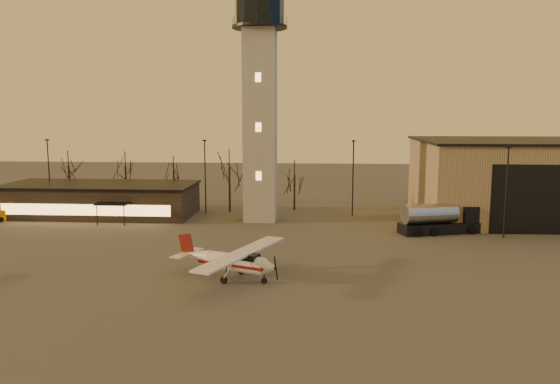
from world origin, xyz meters
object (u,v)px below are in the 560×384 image
at_px(hangar, 538,179).
at_px(cessna_front, 238,266).
at_px(fuel_truck, 440,221).
at_px(terminal, 100,199).
at_px(control_tower, 260,92).

relative_size(hangar, cessna_front, 2.50).
bearing_deg(cessna_front, fuel_truck, 65.03).
height_order(terminal, fuel_truck, terminal).
bearing_deg(cessna_front, terminal, 151.73).
distance_m(cessna_front, fuel_truck, 28.23).
xyz_separation_m(terminal, fuel_truck, (43.40, -7.99, -0.78)).
relative_size(control_tower, hangar, 1.07).
height_order(hangar, fuel_truck, hangar).
relative_size(control_tower, cessna_front, 2.66).
bearing_deg(control_tower, fuel_truck, -15.68).
xyz_separation_m(control_tower, hangar, (36.00, 3.98, -11.17)).
bearing_deg(fuel_truck, hangar, 17.70).
distance_m(terminal, cessna_front, 35.60).
bearing_deg(hangar, terminal, -178.03).
relative_size(terminal, fuel_truck, 2.59).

